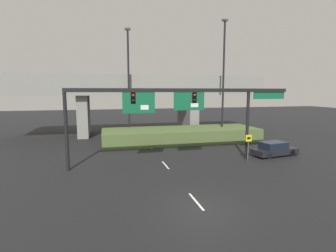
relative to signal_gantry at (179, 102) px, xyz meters
The scene contains 9 objects.
ground_plane 10.28m from the signal_gantry, 98.15° to the right, with size 160.00×160.00×0.00m, color black.
lane_markings 6.49m from the signal_gantry, 109.74° to the left, with size 0.14×40.69×0.01m.
signal_gantry is the anchor object (origin of this frame).
speed_limit_sign 7.43m from the signal_gantry, ahead, with size 0.60×0.11×2.42m.
highway_light_pole_near 12.78m from the signal_gantry, 103.96° to the left, with size 0.70×0.36×13.97m.
highway_light_pole_far 13.35m from the signal_gantry, 48.08° to the left, with size 0.70×0.36×15.11m.
overpass_bridge 17.32m from the signal_gantry, 94.12° to the left, with size 36.40×8.23×8.42m.
grass_embankment 10.90m from the signal_gantry, 71.96° to the left, with size 19.22×6.11×1.64m.
parked_sedan_near_right 10.91m from the signal_gantry, ahead, with size 4.81×2.44×1.37m.
Camera 1 is at (-4.97, -12.79, 6.26)m, focal length 28.00 mm.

